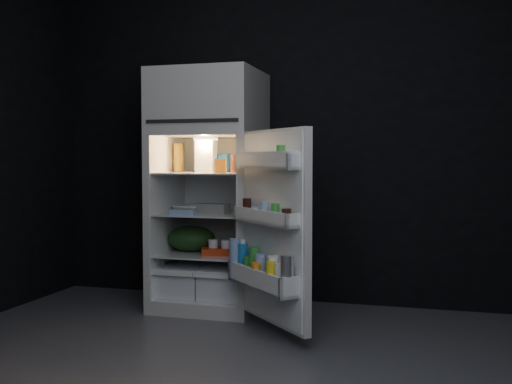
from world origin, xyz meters
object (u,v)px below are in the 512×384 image
(refrigerator, at_px, (210,182))
(yogurt_tray, at_px, (221,251))
(egg_carton, at_px, (211,208))
(fridge_door, at_px, (271,230))
(milk_jug, at_px, (206,156))

(refrigerator, distance_m, yogurt_tray, 0.54)
(egg_carton, bearing_deg, fridge_door, -31.84)
(milk_jug, distance_m, egg_carton, 0.40)
(refrigerator, distance_m, fridge_door, 0.95)
(refrigerator, distance_m, egg_carton, 0.22)
(milk_jug, bearing_deg, yogurt_tray, -39.83)
(milk_jug, height_order, egg_carton, milk_jug)
(fridge_door, bearing_deg, yogurt_tray, 134.84)
(fridge_door, bearing_deg, milk_jug, 136.64)
(egg_carton, xyz_separation_m, yogurt_tray, (0.09, -0.04, -0.31))
(refrigerator, bearing_deg, yogurt_tray, -46.51)
(milk_jug, distance_m, yogurt_tray, 0.72)
(refrigerator, xyz_separation_m, milk_jug, (-0.02, -0.02, 0.19))
(fridge_door, relative_size, milk_jug, 5.08)
(milk_jug, relative_size, yogurt_tray, 0.85)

